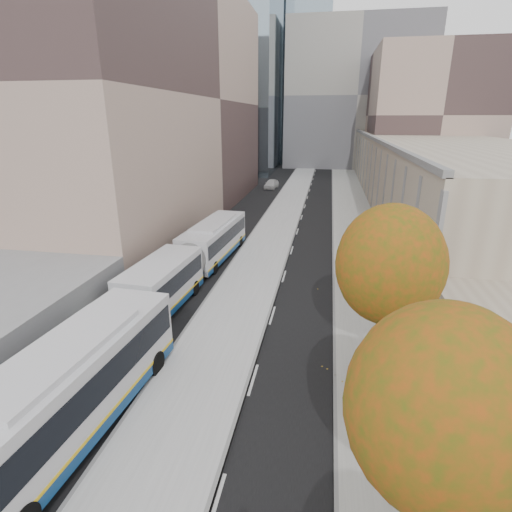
# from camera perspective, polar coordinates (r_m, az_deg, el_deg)

# --- Properties ---
(bus_platform) EXTENTS (4.25, 150.00, 0.15)m
(bus_platform) POSITION_cam_1_polar(r_m,az_deg,el_deg) (39.03, 2.55, 3.39)
(bus_platform) COLOR #A1A1A1
(bus_platform) RESTS_ON ground
(sidewalk) EXTENTS (4.75, 150.00, 0.08)m
(sidewalk) POSITION_cam_1_polar(r_m,az_deg,el_deg) (38.86, 14.33, 2.67)
(sidewalk) COLOR gray
(sidewalk) RESTS_ON ground
(building_tan) EXTENTS (18.00, 92.00, 8.00)m
(building_tan) POSITION_cam_1_polar(r_m,az_deg,el_deg) (68.13, 22.89, 12.10)
(building_tan) COLOR gray
(building_tan) RESTS_ON ground
(building_midrise) EXTENTS (24.00, 46.00, 25.00)m
(building_midrise) POSITION_cam_1_polar(r_m,az_deg,el_deg) (49.26, -19.66, 20.27)
(building_midrise) COLOR tan
(building_midrise) RESTS_ON ground
(building_far_block) EXTENTS (30.00, 18.00, 30.00)m
(building_far_block) POSITION_cam_1_polar(r_m,az_deg,el_deg) (98.46, 13.99, 21.18)
(building_far_block) COLOR gray
(building_far_block) RESTS_ON ground
(bus_shelter) EXTENTS (1.90, 4.40, 2.53)m
(bus_shelter) POSITION_cam_1_polar(r_m,az_deg,el_deg) (16.38, 25.82, -14.24)
(bus_shelter) COLOR #383A3F
(bus_shelter) RESTS_ON sidewalk
(tree_b) EXTENTS (4.00, 4.00, 6.97)m
(tree_b) POSITION_cam_1_polar(r_m,az_deg,el_deg) (9.54, 25.02, -19.27)
(tree_b) COLOR black
(tree_b) RESTS_ON sidewalk
(tree_c) EXTENTS (4.20, 4.20, 7.28)m
(tree_c) POSITION_cam_1_polar(r_m,az_deg,el_deg) (16.39, 18.58, -1.24)
(tree_c) COLOR black
(tree_c) RESTS_ON sidewalk
(bus_far) EXTENTS (3.61, 17.17, 2.84)m
(bus_far) POSITION_cam_1_polar(r_m,az_deg,el_deg) (28.36, -8.61, 0.17)
(bus_far) COLOR silver
(bus_far) RESTS_ON ground
(distant_car) EXTENTS (2.13, 4.39, 1.44)m
(distant_car) POSITION_cam_1_polar(r_m,az_deg,el_deg) (64.29, 2.21, 10.26)
(distant_car) COLOR silver
(distant_car) RESTS_ON ground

